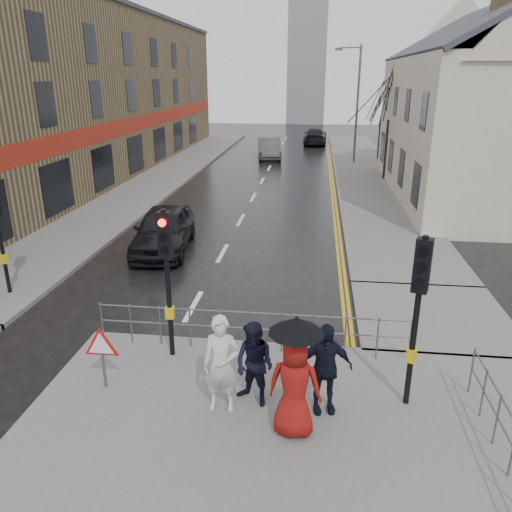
% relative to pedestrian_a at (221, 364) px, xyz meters
% --- Properties ---
extents(ground, '(120.00, 120.00, 0.00)m').
position_rel_pedestrian_a_xyz_m(ground, '(-1.69, 1.59, -1.10)').
color(ground, black).
rests_on(ground, ground).
extents(near_pavement, '(10.00, 9.00, 0.14)m').
position_rel_pedestrian_a_xyz_m(near_pavement, '(1.31, -1.91, -1.03)').
color(near_pavement, '#605E5B').
rests_on(near_pavement, ground).
extents(left_pavement, '(4.00, 44.00, 0.14)m').
position_rel_pedestrian_a_xyz_m(left_pavement, '(-8.19, 24.59, -1.03)').
color(left_pavement, '#605E5B').
rests_on(left_pavement, ground).
extents(right_pavement, '(4.00, 40.00, 0.14)m').
position_rel_pedestrian_a_xyz_m(right_pavement, '(4.81, 26.59, -1.03)').
color(right_pavement, '#605E5B').
rests_on(right_pavement, ground).
extents(pavement_bridge_right, '(4.00, 4.20, 0.14)m').
position_rel_pedestrian_a_xyz_m(pavement_bridge_right, '(4.81, 4.59, -1.03)').
color(pavement_bridge_right, '#605E5B').
rests_on(pavement_bridge_right, ground).
extents(building_left_terrace, '(8.00, 42.00, 10.00)m').
position_rel_pedestrian_a_xyz_m(building_left_terrace, '(-13.69, 23.59, 3.90)').
color(building_left_terrace, olive).
rests_on(building_left_terrace, ground).
extents(building_right_cream, '(9.00, 16.40, 10.10)m').
position_rel_pedestrian_a_xyz_m(building_right_cream, '(10.31, 19.59, 3.68)').
color(building_right_cream, beige).
rests_on(building_right_cream, ground).
extents(church_tower, '(5.00, 5.00, 18.00)m').
position_rel_pedestrian_a_xyz_m(church_tower, '(-0.19, 63.59, 7.90)').
color(church_tower, gray).
rests_on(church_tower, ground).
extents(traffic_signal_near_left, '(0.28, 0.27, 3.40)m').
position_rel_pedestrian_a_xyz_m(traffic_signal_near_left, '(-1.49, 1.79, 1.36)').
color(traffic_signal_near_left, black).
rests_on(traffic_signal_near_left, near_pavement).
extents(traffic_signal_near_right, '(0.34, 0.33, 3.40)m').
position_rel_pedestrian_a_xyz_m(traffic_signal_near_right, '(3.51, 0.59, 1.36)').
color(traffic_signal_near_right, black).
rests_on(traffic_signal_near_right, near_pavement).
extents(guard_railing_front, '(7.14, 0.04, 1.00)m').
position_rel_pedestrian_a_xyz_m(guard_railing_front, '(0.26, 2.19, -0.24)').
color(guard_railing_front, '#595B5E').
rests_on(guard_railing_front, near_pavement).
extents(warning_sign, '(0.80, 0.07, 1.35)m').
position_rel_pedestrian_a_xyz_m(warning_sign, '(-2.49, 0.38, -0.06)').
color(warning_sign, '#595B5E').
rests_on(warning_sign, near_pavement).
extents(street_lamp, '(1.83, 0.25, 8.00)m').
position_rel_pedestrian_a_xyz_m(street_lamp, '(4.13, 29.59, 3.61)').
color(street_lamp, '#595B5E').
rests_on(street_lamp, right_pavement).
extents(tree_near, '(2.40, 2.40, 6.58)m').
position_rel_pedestrian_a_xyz_m(tree_near, '(5.81, 23.59, 4.04)').
color(tree_near, black).
rests_on(tree_near, right_pavement).
extents(tree_far, '(2.40, 2.40, 5.64)m').
position_rel_pedestrian_a_xyz_m(tree_far, '(6.31, 31.59, 3.32)').
color(tree_far, black).
rests_on(tree_far, right_pavement).
extents(pedestrian_a, '(0.72, 0.48, 1.92)m').
position_rel_pedestrian_a_xyz_m(pedestrian_a, '(0.00, 0.00, 0.00)').
color(pedestrian_a, silver).
rests_on(pedestrian_a, near_pavement).
extents(pedestrian_b, '(1.03, 0.96, 1.69)m').
position_rel_pedestrian_a_xyz_m(pedestrian_b, '(0.58, 0.25, -0.11)').
color(pedestrian_b, black).
rests_on(pedestrian_b, near_pavement).
extents(pedestrian_with_umbrella, '(1.01, 0.96, 2.26)m').
position_rel_pedestrian_a_xyz_m(pedestrian_with_umbrella, '(1.38, -0.52, 0.22)').
color(pedestrian_with_umbrella, maroon).
rests_on(pedestrian_with_umbrella, near_pavement).
extents(pedestrian_d, '(1.12, 0.63, 1.81)m').
position_rel_pedestrian_a_xyz_m(pedestrian_d, '(1.89, 0.19, -0.06)').
color(pedestrian_d, black).
rests_on(pedestrian_d, near_pavement).
extents(car_parked, '(2.36, 4.86, 1.60)m').
position_rel_pedestrian_a_xyz_m(car_parked, '(-3.89, 9.19, -0.30)').
color(car_parked, black).
rests_on(car_parked, ground).
extents(car_mid, '(2.32, 5.01, 1.59)m').
position_rel_pedestrian_a_xyz_m(car_mid, '(-2.11, 31.51, -0.31)').
color(car_mid, '#444648').
rests_on(car_mid, ground).
extents(car_far, '(2.17, 5.16, 1.49)m').
position_rel_pedestrian_a_xyz_m(car_far, '(1.38, 40.39, -0.36)').
color(car_far, black).
rests_on(car_far, ground).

